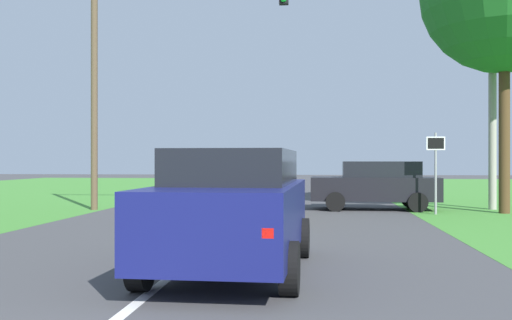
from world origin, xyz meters
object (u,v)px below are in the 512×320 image
Objects in this scene: pickup_truck_lead at (248,188)px; traffic_light at (144,49)px; keep_moving_sign at (436,162)px; red_suv_near at (234,207)px; crossing_suv_far at (376,184)px; utility_pole_right at (492,71)px.

pickup_truck_lead is 0.64× the size of traffic_light.
red_suv_near is at bearing -116.34° from keep_moving_sign.
red_suv_near is 1.11× the size of crossing_suv_far.
utility_pole_right reaches higher than red_suv_near.
utility_pole_right reaches higher than keep_moving_sign.
traffic_light is 1.93× the size of crossing_suv_far.
traffic_light is at bearing 113.23° from red_suv_near.
keep_moving_sign is 4.68m from utility_pole_right.
red_suv_near is at bearing -84.91° from pickup_truck_lead.
crossing_suv_far is 0.45× the size of utility_pole_right.
keep_moving_sign is 0.27× the size of utility_pole_right.
red_suv_near is 0.50× the size of utility_pole_right.
traffic_light is 0.88× the size of utility_pole_right.
red_suv_near reaches higher than pickup_truck_lead.
keep_moving_sign is 0.59× the size of crossing_suv_far.
crossing_suv_far is at bearing 135.58° from keep_moving_sign.
pickup_truck_lead is at bearing -151.86° from utility_pole_right.
traffic_light is (-4.78, 11.13, 4.72)m from red_suv_near.
pickup_truck_lead is 1.23× the size of crossing_suv_far.
red_suv_near is 11.77m from keep_moving_sign.
pickup_truck_lead is at bearing -159.26° from keep_moving_sign.
keep_moving_sign is at bearing 20.74° from pickup_truck_lead.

